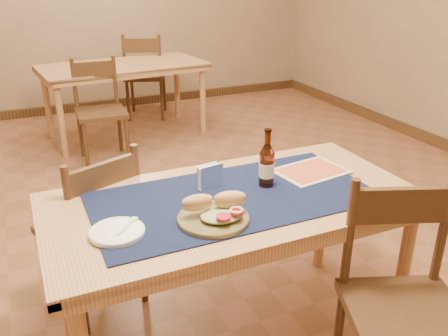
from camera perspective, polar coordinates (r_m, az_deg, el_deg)
name	(u,v)px	position (r m, az deg, el deg)	size (l,w,h in m)	color
room	(169,22)	(2.58, -6.64, 17.07)	(6.04, 7.04, 2.84)	#8F583E
main_table	(233,215)	(2.08, 1.13, -5.62)	(1.60, 0.80, 0.75)	tan
placemat	(233,197)	(2.04, 1.15, -3.52)	(1.20, 0.60, 0.01)	#10183C
baseboard	(179,244)	(3.04, -5.46, -9.13)	(6.00, 7.00, 0.10)	#4C311B
back_table	(124,72)	(5.00, -11.99, 11.19)	(1.69, 0.97, 0.75)	tan
chair_main_far	(93,228)	(2.46, -15.44, -6.99)	(0.54, 0.54, 0.90)	#4C311B
chair_main_near	(404,303)	(1.99, 20.81, -14.97)	(0.56, 0.56, 0.94)	#4C311B
chair_back_near	(100,109)	(4.43, -14.69, 6.85)	(0.44, 0.44, 0.92)	#4C311B
chair_back_far	(145,74)	(5.63, -9.50, 11.04)	(0.58, 0.58, 0.98)	#4C311B
sandwich_plate	(215,214)	(1.84, -1.05, -5.52)	(0.28, 0.28, 0.11)	brown
side_plate	(117,231)	(1.81, -12.76, -7.44)	(0.21, 0.21, 0.02)	white
fork	(129,224)	(1.83, -11.42, -6.65)	(0.11, 0.11, 0.00)	#99E980
beer_bottle	(267,165)	(2.11, 5.16, 0.35)	(0.07, 0.07, 0.27)	#4C200D
napkin_holder	(210,177)	(2.10, -1.69, -1.05)	(0.13, 0.06, 0.11)	white
menu_card	(311,171)	(2.32, 10.41, -0.34)	(0.36, 0.29, 0.01)	beige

